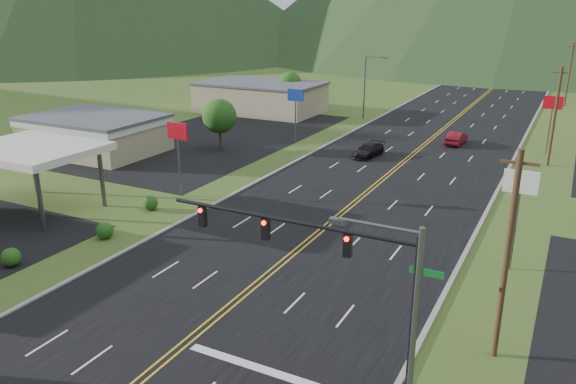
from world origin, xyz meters
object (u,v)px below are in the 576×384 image
at_px(traffic_signal, 325,255).
at_px(gas_canopy, 32,151).
at_px(car_dark_mid, 368,151).
at_px(car_red_far, 457,138).
at_px(streetlight_east, 405,330).
at_px(streetlight_west, 367,83).

height_order(traffic_signal, gas_canopy, traffic_signal).
bearing_deg(car_dark_mid, traffic_signal, -64.47).
bearing_deg(traffic_signal, gas_canopy, 164.30).
distance_m(car_dark_mid, car_red_far, 12.54).
bearing_deg(car_dark_mid, streetlight_east, -59.93).
distance_m(streetlight_west, gas_canopy, 49.10).
xyz_separation_m(gas_canopy, car_dark_mid, (17.93, 27.83, -4.18)).
bearing_deg(traffic_signal, car_dark_mid, 106.41).
bearing_deg(streetlight_east, car_dark_mid, 110.95).
distance_m(traffic_signal, car_dark_mid, 37.64).
height_order(streetlight_east, car_red_far, streetlight_east).
relative_size(streetlight_east, streetlight_west, 1.00).
xyz_separation_m(traffic_signal, gas_canopy, (-28.48, 8.00, -0.46)).
height_order(streetlight_west, car_red_far, streetlight_west).
relative_size(gas_canopy, car_red_far, 2.21).
bearing_deg(car_red_far, gas_canopy, 59.88).
relative_size(streetlight_east, car_dark_mid, 1.89).
xyz_separation_m(streetlight_west, gas_canopy, (-10.32, -48.00, -0.31)).
distance_m(streetlight_west, car_red_far, 18.52).
relative_size(streetlight_east, gas_canopy, 0.90).
relative_size(traffic_signal, streetlight_west, 1.46).
bearing_deg(streetlight_west, gas_canopy, -102.13).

